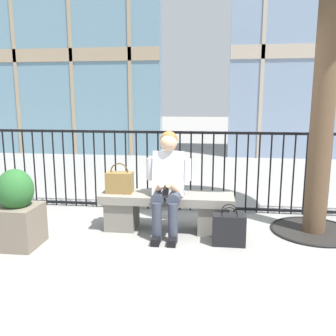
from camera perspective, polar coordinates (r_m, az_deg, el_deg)
The scene contains 7 objects.
ground_plane at distance 4.44m, azimuth -0.16°, elevation -9.79°, with size 60.00×60.00×0.00m, color gray.
stone_bench at distance 4.36m, azimuth -0.17°, elevation -6.45°, with size 1.60×0.44×0.45m.
seated_person_with_phone at distance 4.13m, azimuth -0.04°, elevation -1.96°, with size 0.52×0.66×1.21m.
handbag_on_bench at distance 4.37m, azimuth -7.75°, elevation -2.23°, with size 0.32×0.17×0.37m.
shopping_bag at distance 4.00m, azimuth 9.70°, elevation -9.65°, with size 0.36×0.17×0.45m.
plaza_railing at distance 5.07m, azimuth 1.02°, elevation -0.42°, with size 7.35×0.04×1.14m.
planter at distance 4.18m, azimuth -22.99°, elevation -6.35°, with size 0.45×0.45×0.85m.
Camera 1 is at (0.54, -4.12, 1.56)m, focal length 38.16 mm.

